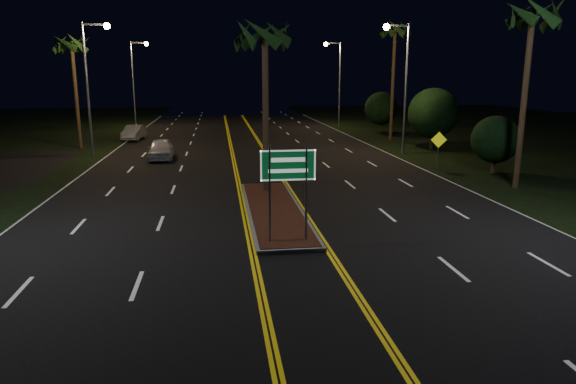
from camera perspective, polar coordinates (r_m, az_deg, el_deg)
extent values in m
plane|color=black|center=(14.61, 1.51, -9.39)|extent=(120.00, 120.00, 0.00)
cube|color=gray|center=(21.18, -1.53, -2.08)|extent=(2.25, 10.25, 0.15)
cube|color=#592819|center=(21.16, -1.53, -1.86)|extent=(2.00, 10.00, 0.02)
cylinder|color=gray|center=(16.66, -2.04, -0.27)|extent=(0.08, 0.08, 3.20)
cylinder|color=gray|center=(16.82, 2.03, -0.15)|extent=(0.08, 0.08, 3.20)
cube|color=#07471E|center=(16.54, 0.01, 3.00)|extent=(1.80, 0.04, 1.00)
cube|color=white|center=(16.51, 0.02, 2.98)|extent=(1.80, 0.01, 1.00)
cylinder|color=gray|center=(38.38, -21.39, 10.44)|extent=(0.18, 0.18, 9.00)
cube|color=gray|center=(38.33, -20.72, 17.02)|extent=(1.60, 0.12, 0.12)
sphere|color=#EEB46B|center=(38.17, -19.49, 16.99)|extent=(0.44, 0.44, 0.44)
cylinder|color=gray|center=(58.02, -16.82, 11.29)|extent=(0.18, 0.18, 9.00)
cube|color=gray|center=(57.99, -16.30, 15.63)|extent=(1.60, 0.12, 0.12)
sphere|color=#EEB46B|center=(57.88, -15.48, 15.59)|extent=(0.44, 0.44, 0.44)
cylinder|color=gray|center=(37.74, 12.95, 10.96)|extent=(0.18, 0.18, 9.00)
cube|color=gray|center=(37.60, 12.10, 17.64)|extent=(1.60, 0.12, 0.12)
sphere|color=#EEB46B|center=(37.34, 10.88, 17.57)|extent=(0.44, 0.44, 0.44)
cylinder|color=gray|center=(56.91, 5.77, 11.74)|extent=(0.18, 0.18, 9.00)
cube|color=gray|center=(56.81, 5.05, 16.15)|extent=(1.60, 0.12, 0.12)
sphere|color=#EEB46B|center=(56.64, 4.23, 16.07)|extent=(0.44, 0.44, 0.44)
cylinder|color=#382819|center=(24.01, -2.51, 8.58)|extent=(0.28, 0.28, 7.50)
cylinder|color=#382819|center=(42.71, -22.48, 9.84)|extent=(0.28, 0.28, 8.00)
cylinder|color=#382819|center=(27.62, 24.74, 9.04)|extent=(0.28, 0.28, 8.50)
cylinder|color=#382819|center=(45.87, 11.56, 11.62)|extent=(0.28, 0.28, 9.50)
cylinder|color=#382819|center=(31.94, 21.83, 2.77)|extent=(0.24, 0.24, 0.90)
sphere|color=black|center=(31.74, 22.06, 5.43)|extent=(2.70, 2.70, 2.70)
cylinder|color=#382819|center=(41.00, 15.65, 5.51)|extent=(0.24, 0.24, 1.26)
sphere|color=black|center=(40.80, 15.82, 8.43)|extent=(3.78, 3.78, 3.78)
cylinder|color=#382819|center=(52.11, 10.23, 7.15)|extent=(0.24, 0.24, 1.08)
sphere|color=black|center=(51.97, 10.31, 9.12)|extent=(3.24, 3.24, 3.24)
imported|color=silver|center=(35.70, -13.97, 4.84)|extent=(2.23, 4.82, 1.58)
imported|color=#A8ABB2|center=(47.11, -16.75, 6.47)|extent=(2.42, 4.63, 1.48)
cylinder|color=gray|center=(32.04, 16.31, 4.17)|extent=(0.07, 0.07, 1.96)
cube|color=#FDFF0D|center=(31.92, 16.42, 5.58)|extent=(0.94, 0.15, 0.95)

